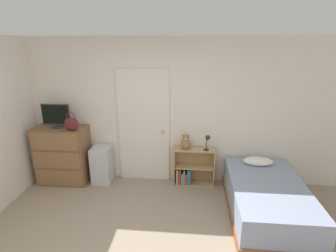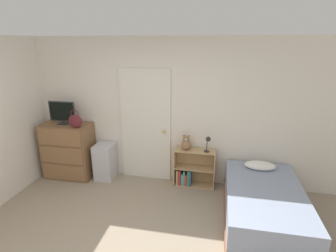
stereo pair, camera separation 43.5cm
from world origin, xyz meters
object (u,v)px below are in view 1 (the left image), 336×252
object	(u,v)px
teddy_bear	(186,143)
desk_lamp	(207,140)
handbag	(71,124)
bed	(266,198)
bookshelf	(190,170)
tv	(56,115)
dresser	(63,155)
storage_bin	(102,164)

from	to	relation	value
teddy_bear	desk_lamp	distance (m)	0.38
handbag	bed	world-z (taller)	handbag
bookshelf	teddy_bear	bearing A→B (deg)	-175.69
bookshelf	bed	distance (m)	1.37
teddy_bear	bed	world-z (taller)	teddy_bear
tv	bookshelf	size ratio (longest dim) A/B	0.69
handbag	bookshelf	distance (m)	2.19
dresser	desk_lamp	distance (m)	2.59
tv	handbag	xyz separation A→B (m)	(0.33, -0.15, -0.10)
dresser	tv	bearing A→B (deg)	177.58
handbag	desk_lamp	distance (m)	2.29
tv	bookshelf	xyz separation A→B (m)	(2.32, 0.12, -0.98)
dresser	bookshelf	size ratio (longest dim) A/B	1.45
tv	bed	bearing A→B (deg)	-10.84
tv	bed	size ratio (longest dim) A/B	0.27
teddy_bear	desk_lamp	size ratio (longest dim) A/B	0.97
dresser	bed	bearing A→B (deg)	-10.92
handbag	bookshelf	bearing A→B (deg)	7.69
tv	bed	world-z (taller)	tv
handbag	bed	xyz separation A→B (m)	(3.11, -0.51, -0.90)
handbag	bed	distance (m)	3.28
teddy_bear	storage_bin	bearing A→B (deg)	-177.66
teddy_bear	desk_lamp	xyz separation A→B (m)	(0.37, -0.03, 0.08)
tv	dresser	bearing A→B (deg)	-2.42
storage_bin	teddy_bear	world-z (taller)	teddy_bear
desk_lamp	teddy_bear	bearing A→B (deg)	174.61
storage_bin	teddy_bear	xyz separation A→B (m)	(1.50, 0.06, 0.46)
handbag	desk_lamp	bearing A→B (deg)	5.71
desk_lamp	bed	world-z (taller)	desk_lamp
handbag	desk_lamp	xyz separation A→B (m)	(2.26, 0.23, -0.29)
dresser	bookshelf	xyz separation A→B (m)	(2.28, 0.12, -0.25)
bed	tv	bearing A→B (deg)	169.16
dresser	tv	xyz separation A→B (m)	(-0.03, 0.00, 0.73)
bookshelf	desk_lamp	world-z (taller)	desk_lamp
tv	bookshelf	world-z (taller)	tv
tv	desk_lamp	xyz separation A→B (m)	(2.59, 0.08, -0.38)
desk_lamp	bookshelf	bearing A→B (deg)	171.42
bookshelf	desk_lamp	distance (m)	0.66
tv	storage_bin	bearing A→B (deg)	3.90
bed	storage_bin	bearing A→B (deg)	165.39
storage_bin	bed	world-z (taller)	storage_bin
dresser	teddy_bear	size ratio (longest dim) A/B	3.85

